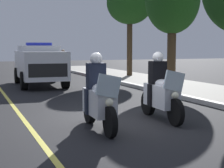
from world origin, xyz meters
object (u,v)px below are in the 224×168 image
object	(u,v)px
cyclist_background	(63,63)
tree_far_back	(172,0)
police_motorcycle_lead_right	(161,92)
police_motorcycle_lead_left	(99,99)
police_suv	(39,63)
tree_behind_suv	(130,4)

from	to	relation	value
cyclist_background	tree_far_back	bearing A→B (deg)	19.09
police_motorcycle_lead_right	cyclist_background	size ratio (longest dim) A/B	1.22
police_motorcycle_lead_left	police_suv	size ratio (longest dim) A/B	0.43
tree_far_back	tree_behind_suv	bearing A→B (deg)	174.28
police_motorcycle_lead_left	tree_behind_suv	xyz separation A→B (m)	(-12.66, 6.53, 3.76)
tree_behind_suv	cyclist_background	bearing A→B (deg)	-126.31
police_motorcycle_lead_left	police_motorcycle_lead_right	xyz separation A→B (m)	(-0.44, 1.82, 0.00)
police_motorcycle_lead_left	police_suv	distance (m)	9.75
police_suv	tree_far_back	bearing A→B (deg)	61.62
cyclist_background	tree_behind_suv	xyz separation A→B (m)	(2.58, 3.52, 3.62)
police_suv	tree_behind_suv	size ratio (longest dim) A/B	0.87
police_suv	tree_far_back	xyz separation A→B (m)	(2.95, 5.46, 2.86)
tree_far_back	cyclist_background	bearing A→B (deg)	-160.91
cyclist_background	tree_behind_suv	size ratio (longest dim) A/B	0.31
police_motorcycle_lead_left	tree_behind_suv	world-z (taller)	tree_behind_suv
police_motorcycle_lead_right	tree_far_back	bearing A→B (deg)	146.96
cyclist_background	police_motorcycle_lead_left	bearing A→B (deg)	-11.19
police_motorcycle_lead_right	cyclist_background	world-z (taller)	police_motorcycle_lead_right
police_motorcycle_lead_right	tree_behind_suv	size ratio (longest dim) A/B	0.38
police_suv	cyclist_background	bearing A→B (deg)	155.31
police_motorcycle_lead_left	tree_behind_suv	bearing A→B (deg)	152.70
police_suv	cyclist_background	world-z (taller)	police_suv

